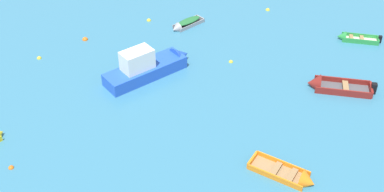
% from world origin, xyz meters
% --- Properties ---
extents(rowboat_maroon_center, '(4.73, 2.03, 1.40)m').
position_xyz_m(rowboat_maroon_center, '(9.45, 19.01, 0.24)').
color(rowboat_maroon_center, '#4C4C51').
rests_on(rowboat_maroon_center, ground_plane).
extents(rowboat_green_outer_left, '(3.51, 1.44, 0.94)m').
position_xyz_m(rowboat_green_outer_left, '(12.52, 25.92, 0.18)').
color(rowboat_green_outer_left, beige).
rests_on(rowboat_green_outer_left, ground_plane).
extents(rowboat_grey_near_camera, '(2.92, 2.97, 0.92)m').
position_xyz_m(rowboat_grey_near_camera, '(-1.25, 27.29, 0.25)').
color(rowboat_grey_near_camera, '#4C4C51').
rests_on(rowboat_grey_near_camera, ground_plane).
extents(motor_launch_blue_cluster_outer, '(6.34, 5.85, 2.64)m').
position_xyz_m(motor_launch_blue_cluster_outer, '(-3.23, 20.01, 0.76)').
color(motor_launch_blue_cluster_outer, blue).
rests_on(motor_launch_blue_cluster_outer, ground_plane).
extents(rowboat_orange_far_left, '(3.94, 2.89, 1.22)m').
position_xyz_m(rowboat_orange_far_left, '(6.24, 10.11, 0.17)').
color(rowboat_orange_far_left, '#99754C').
rests_on(rowboat_orange_far_left, ground_plane).
extents(mooring_buoy_outer_edge, '(0.46, 0.46, 0.46)m').
position_xyz_m(mooring_buoy_outer_edge, '(-9.21, 24.67, 0.00)').
color(mooring_buoy_outer_edge, orange).
rests_on(mooring_buoy_outer_edge, ground_plane).
extents(mooring_buoy_far_field, '(0.33, 0.33, 0.33)m').
position_xyz_m(mooring_buoy_far_field, '(2.70, 22.00, 0.00)').
color(mooring_buoy_far_field, yellow).
rests_on(mooring_buoy_far_field, ground_plane).
extents(mooring_buoy_midfield, '(0.35, 0.35, 0.35)m').
position_xyz_m(mooring_buoy_midfield, '(-12.07, 21.65, 0.00)').
color(mooring_buoy_midfield, yellow).
rests_on(mooring_buoy_midfield, ground_plane).
extents(mooring_buoy_between_boats_right, '(0.38, 0.38, 0.38)m').
position_xyz_m(mooring_buoy_between_boats_right, '(-4.43, 28.26, 0.00)').
color(mooring_buoy_between_boats_right, yellow).
rests_on(mooring_buoy_between_boats_right, ground_plane).
extents(mooring_buoy_trailing, '(0.38, 0.38, 0.38)m').
position_xyz_m(mooring_buoy_trailing, '(6.10, 30.90, 0.00)').
color(mooring_buoy_trailing, yellow).
rests_on(mooring_buoy_trailing, ground_plane).
extents(mooring_buoy_central, '(0.31, 0.31, 0.31)m').
position_xyz_m(mooring_buoy_central, '(-9.97, 10.06, 0.00)').
color(mooring_buoy_central, orange).
rests_on(mooring_buoy_central, ground_plane).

